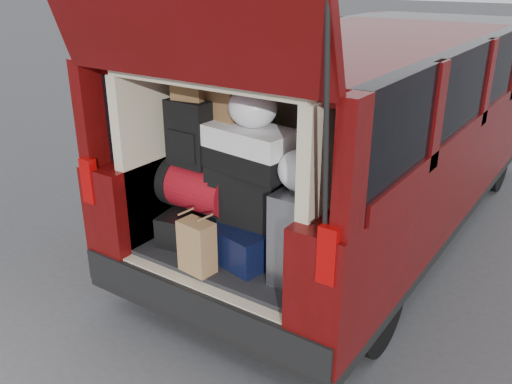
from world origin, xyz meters
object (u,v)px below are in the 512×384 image
(kraft_bag, at_px, (197,247))
(backpack, at_px, (191,133))
(silver_roller, at_px, (301,235))
(red_duffel, at_px, (200,187))
(twotone_duffel, at_px, (249,148))
(navy_hardshell, at_px, (254,239))
(black_soft_case, at_px, (249,194))
(black_hardshell, at_px, (198,223))

(kraft_bag, xyz_separation_m, backpack, (-0.29, 0.32, 0.59))
(silver_roller, height_order, red_duffel, silver_roller)
(silver_roller, relative_size, twotone_duffel, 0.95)
(backpack, bearing_deg, twotone_duffel, 6.57)
(navy_hardshell, xyz_separation_m, twotone_duffel, (-0.03, -0.00, 0.61))
(navy_hardshell, distance_m, red_duffel, 0.51)
(silver_roller, distance_m, kraft_bag, 0.64)
(navy_hardshell, height_order, kraft_bag, kraft_bag)
(kraft_bag, distance_m, red_duffel, 0.50)
(red_duffel, relative_size, black_soft_case, 1.04)
(silver_roller, bearing_deg, navy_hardshell, 168.92)
(silver_roller, height_order, kraft_bag, silver_roller)
(kraft_bag, height_order, twotone_duffel, twotone_duffel)
(navy_hardshell, relative_size, twotone_duffel, 0.88)
(black_soft_case, bearing_deg, black_hardshell, -176.96)
(kraft_bag, bearing_deg, black_hardshell, 135.46)
(silver_roller, distance_m, red_duffel, 0.83)
(red_duffel, bearing_deg, black_hardshell, -149.00)
(black_hardshell, xyz_separation_m, kraft_bag, (0.29, -0.35, 0.06))
(red_duffel, height_order, backpack, backpack)
(silver_roller, bearing_deg, backpack, 177.28)
(navy_hardshell, bearing_deg, black_soft_case, 163.71)
(navy_hardshell, distance_m, kraft_bag, 0.40)
(red_duffel, bearing_deg, silver_roller, -3.21)
(navy_hardshell, bearing_deg, kraft_bag, -102.66)
(navy_hardshell, distance_m, backpack, 0.79)
(twotone_duffel, bearing_deg, black_hardshell, -171.39)
(black_hardshell, xyz_separation_m, backpack, (-0.00, -0.03, 0.65))
(navy_hardshell, xyz_separation_m, kraft_bag, (-0.17, -0.36, 0.05))
(black_hardshell, relative_size, navy_hardshell, 0.98)
(backpack, bearing_deg, kraft_bag, -46.81)
(red_duffel, bearing_deg, kraft_bag, -52.14)
(kraft_bag, xyz_separation_m, red_duffel, (-0.27, 0.36, 0.21))
(silver_roller, height_order, black_soft_case, black_soft_case)
(black_soft_case, bearing_deg, red_duffel, -178.50)
(black_hardshell, distance_m, navy_hardshell, 0.46)
(navy_hardshell, xyz_separation_m, backpack, (-0.46, -0.04, 0.64))
(black_soft_case, bearing_deg, twotone_duffel, -58.14)
(silver_roller, bearing_deg, black_hardshell, 175.37)
(red_duffel, distance_m, backpack, 0.38)
(black_hardshell, height_order, kraft_bag, kraft_bag)
(silver_roller, bearing_deg, twotone_duffel, 169.93)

